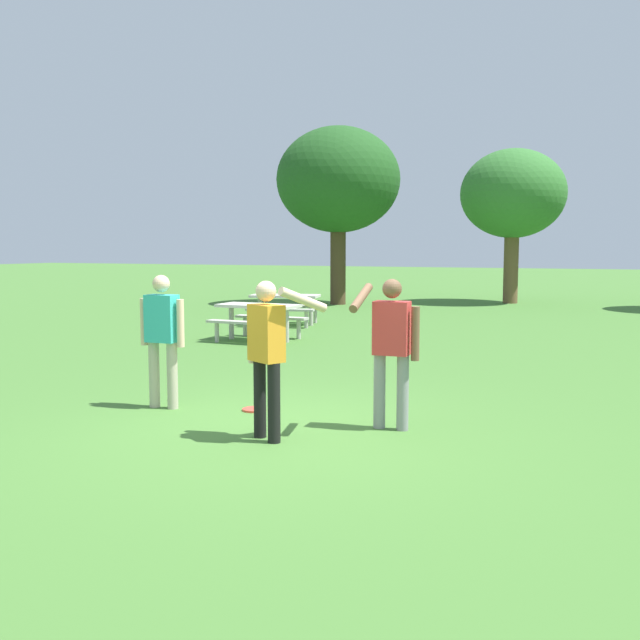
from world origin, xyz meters
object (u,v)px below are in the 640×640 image
object	(u,v)px
picnic_table_far	(285,303)
tree_broad_center	(513,195)
person_catcher	(391,342)
picnic_table_near	(258,314)
person_thrower	(162,332)
person_bystander	(268,347)
frisbee	(254,409)
tree_tall_left	(338,181)

from	to	relation	value
picnic_table_far	tree_broad_center	bearing A→B (deg)	65.43
person_catcher	picnic_table_near	xyz separation A→B (m)	(-4.73, 5.95, -0.40)
person_catcher	picnic_table_far	xyz separation A→B (m)	(-5.50, 8.86, -0.40)
person_thrower	person_bystander	xyz separation A→B (m)	(1.85, -0.80, 0.02)
person_thrower	person_catcher	size ratio (longest dim) A/B	1.00
frisbee	tree_broad_center	bearing A→B (deg)	88.18
person_thrower	tree_broad_center	xyz separation A→B (m)	(1.67, 18.30, 2.82)
person_bystander	tree_tall_left	xyz separation A→B (m)	(-5.57, 16.29, 3.22)
picnic_table_far	person_thrower	bearing A→B (deg)	-73.76
person_catcher	picnic_table_far	world-z (taller)	person_catcher
tree_broad_center	picnic_table_near	bearing A→B (deg)	-105.99
tree_broad_center	frisbee	bearing A→B (deg)	-91.82
tree_tall_left	frisbee	bearing A→B (deg)	-72.39
person_thrower	picnic_table_far	size ratio (longest dim) A/B	0.84
person_bystander	tree_broad_center	xyz separation A→B (m)	(-0.18, 19.10, 2.80)
person_catcher	picnic_table_near	size ratio (longest dim) A/B	0.94
person_catcher	tree_tall_left	xyz separation A→B (m)	(-6.61, 15.40, 3.22)
person_bystander	picnic_table_near	xyz separation A→B (m)	(-3.69, 6.83, -0.40)
person_thrower	tree_broad_center	world-z (taller)	tree_broad_center
person_bystander	tree_tall_left	world-z (taller)	tree_tall_left
picnic_table_far	tree_broad_center	size ratio (longest dim) A/B	0.37
person_catcher	picnic_table_far	distance (m)	10.43
frisbee	tree_tall_left	size ratio (longest dim) A/B	0.05
person_thrower	frisbee	bearing A→B (deg)	14.97
person_thrower	picnic_table_near	distance (m)	6.32
person_bystander	picnic_table_far	world-z (taller)	person_bystander
picnic_table_near	tree_broad_center	distance (m)	13.15
person_catcher	tree_tall_left	distance (m)	17.07
person_catcher	person_bystander	world-z (taller)	same
person_bystander	picnic_table_far	bearing A→B (deg)	114.56
picnic_table_near	tree_broad_center	size ratio (longest dim) A/B	0.33
frisbee	person_catcher	bearing A→B (deg)	-6.66
frisbee	tree_broad_center	size ratio (longest dim) A/B	0.05
person_bystander	frisbee	size ratio (longest dim) A/B	5.75
person_catcher	tree_broad_center	size ratio (longest dim) A/B	0.31
tree_broad_center	person_catcher	bearing A→B (deg)	-86.17
picnic_table_near	person_catcher	bearing A→B (deg)	-51.48
person_catcher	frisbee	size ratio (longest dim) A/B	5.75
picnic_table_far	tree_tall_left	size ratio (longest dim) A/B	0.33
tree_tall_left	tree_broad_center	world-z (taller)	tree_tall_left
person_catcher	person_bystander	bearing A→B (deg)	-139.57
person_thrower	picnic_table_far	world-z (taller)	person_thrower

